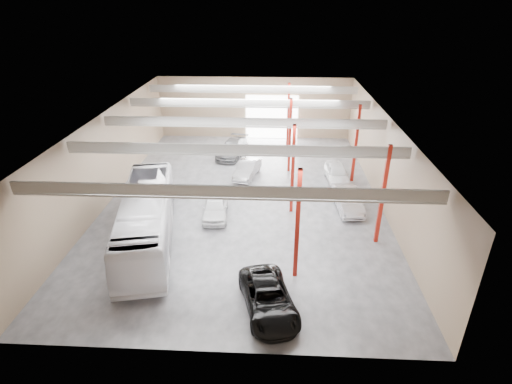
# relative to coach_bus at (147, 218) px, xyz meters

# --- Properties ---
(depot_shell) EXTENTS (22.12, 32.12, 7.06)m
(depot_shell) POSITION_rel_coach_bus_xyz_m (6.19, 7.19, 3.17)
(depot_shell) COLOR #424347
(depot_shell) RESTS_ON ground
(coach_bus) EXTENTS (5.64, 13.31, 3.61)m
(coach_bus) POSITION_rel_coach_bus_xyz_m (0.00, 0.00, 0.00)
(coach_bus) COLOR white
(coach_bus) RESTS_ON ground
(black_sedan) EXTENTS (3.77, 5.85, 1.50)m
(black_sedan) POSITION_rel_coach_bus_xyz_m (8.31, -6.29, -1.06)
(black_sedan) COLOR black
(black_sedan) RESTS_ON ground
(car_row_a) EXTENTS (2.18, 4.69, 1.55)m
(car_row_a) POSITION_rel_coach_bus_xyz_m (4.05, 3.71, -1.03)
(car_row_a) COLOR white
(car_row_a) RESTS_ON ground
(car_row_b) EXTENTS (2.56, 4.76, 1.49)m
(car_row_b) POSITION_rel_coach_bus_xyz_m (5.98, 11.21, -1.06)
(car_row_b) COLOR #B2B2B7
(car_row_b) RESTS_ON ground
(car_row_c) EXTENTS (3.44, 5.97, 1.63)m
(car_row_c) POSITION_rel_coach_bus_xyz_m (4.05, 16.41, -0.99)
(car_row_c) COLOR slate
(car_row_c) RESTS_ON ground
(car_right_near) EXTENTS (2.09, 4.95, 1.59)m
(car_right_near) POSITION_rel_coach_bus_xyz_m (14.27, 5.32, -1.01)
(car_right_near) COLOR silver
(car_right_near) RESTS_ON ground
(car_right_far) EXTENTS (2.09, 4.71, 1.58)m
(car_right_far) POSITION_rel_coach_bus_xyz_m (14.13, 10.52, -1.02)
(car_right_far) COLOR white
(car_right_far) RESTS_ON ground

